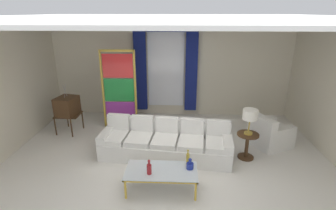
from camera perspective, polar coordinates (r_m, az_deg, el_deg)
The scene contains 16 objects.
ground_plane at distance 5.83m, azimuth -0.26°, elevation -12.81°, with size 16.00×16.00×0.00m, color white.
wall_rear at distance 8.14m, azimuth 0.79°, elevation 8.13°, with size 8.00×0.12×3.00m, color beige.
wall_left at distance 6.95m, azimuth -31.80°, elevation 3.11°, with size 0.12×7.00×3.00m, color beige.
ceiling_slab at distance 5.72m, azimuth 0.11°, elevation 18.58°, with size 8.00×7.60×0.04m, color white.
curtained_window at distance 7.94m, azimuth -0.48°, elevation 9.60°, with size 2.00×0.17×2.70m.
couch_white_long at distance 6.05m, azimuth -0.43°, elevation -8.14°, with size 2.99×1.21×0.86m.
coffee_table at distance 4.93m, azimuth -1.45°, elevation -14.29°, with size 1.31×0.66×0.41m.
bottle_blue_decanter at distance 4.93m, azimuth 4.79°, elevation -12.89°, with size 0.14×0.14×0.21m.
bottle_crystal_tall at distance 5.01m, azimuth 4.33°, elevation -11.54°, with size 0.06×0.06×0.32m.
bottle_amber_squat at distance 4.77m, azimuth -4.12°, elevation -13.58°, with size 0.08×0.08×0.29m.
vintage_tv at distance 7.50m, azimuth -21.10°, elevation -0.36°, with size 0.62×0.67×1.35m.
armchair_white at distance 6.91m, azimuth 21.08°, elevation -6.01°, with size 1.08×1.07×0.80m.
stained_glass_divider at distance 7.32m, azimuth -10.55°, elevation 2.90°, with size 0.95×0.05×2.20m.
peacock_figurine at distance 7.18m, azimuth -7.96°, elevation -4.43°, with size 0.44×0.60×0.50m.
round_side_table at distance 6.15m, azimuth 16.81°, elevation -8.04°, with size 0.48×0.48×0.59m.
table_lamp_brass at distance 5.88m, azimuth 17.44°, elevation -2.21°, with size 0.32×0.32×0.57m.
Camera 1 is at (0.24, -4.91, 3.13)m, focal length 28.03 mm.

